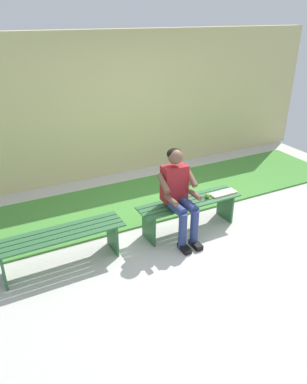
{
  "coord_description": "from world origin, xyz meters",
  "views": [
    {
      "loc": [
        2.52,
        3.81,
        2.85
      ],
      "look_at": [
        0.65,
        0.15,
        0.81
      ],
      "focal_mm": 34.09,
      "sensor_mm": 36.0,
      "label": 1
    }
  ],
  "objects_px": {
    "bench_near": "(189,208)",
    "book_open": "(223,193)",
    "person_seated": "(179,192)",
    "apple": "(207,196)",
    "bench_far": "(60,241)"
  },
  "relations": [
    {
      "from": "bench_near",
      "to": "book_open",
      "type": "distance_m",
      "value": 0.57
    },
    {
      "from": "person_seated",
      "to": "apple",
      "type": "xyz_separation_m",
      "value": [
        -0.52,
        -0.06,
        -0.2
      ]
    },
    {
      "from": "bench_far",
      "to": "apple",
      "type": "relative_size",
      "value": 22.55
    },
    {
      "from": "person_seated",
      "to": "book_open",
      "type": "height_order",
      "value": "person_seated"
    },
    {
      "from": "person_seated",
      "to": "book_open",
      "type": "distance_m",
      "value": 0.83
    },
    {
      "from": "bench_far",
      "to": "book_open",
      "type": "bearing_deg",
      "value": 179.04
    },
    {
      "from": "bench_near",
      "to": "book_open",
      "type": "relative_size",
      "value": 3.74
    },
    {
      "from": "bench_near",
      "to": "person_seated",
      "type": "distance_m",
      "value": 0.44
    },
    {
      "from": "apple",
      "to": "book_open",
      "type": "relative_size",
      "value": 0.17
    },
    {
      "from": "bench_near",
      "to": "bench_far",
      "type": "bearing_deg",
      "value": -0.0
    },
    {
      "from": "book_open",
      "to": "bench_near",
      "type": "bearing_deg",
      "value": -5.08
    },
    {
      "from": "person_seated",
      "to": "apple",
      "type": "relative_size",
      "value": 17.72
    },
    {
      "from": "apple",
      "to": "book_open",
      "type": "bearing_deg",
      "value": 179.61
    },
    {
      "from": "bench_far",
      "to": "person_seated",
      "type": "distance_m",
      "value": 1.65
    },
    {
      "from": "bench_far",
      "to": "apple",
      "type": "height_order",
      "value": "apple"
    }
  ]
}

